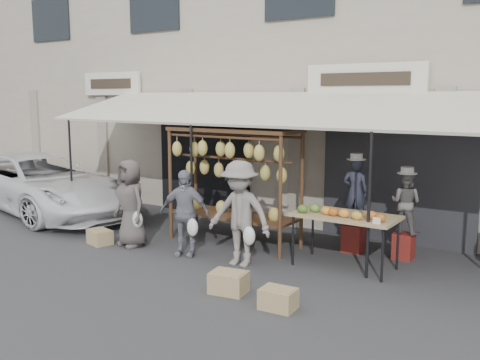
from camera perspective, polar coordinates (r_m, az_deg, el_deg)
The scene contains 16 objects.
ground_plane at distance 8.98m, azimuth -4.72°, elevation -9.42°, with size 90.00×90.00×0.00m, color #2D2D30.
shophouse at distance 14.21m, azimuth 12.00°, elevation 12.07°, with size 24.00×6.15×7.30m.
awning at distance 10.40m, azimuth 3.04°, elevation 7.54°, with size 10.00×2.35×2.92m.
banana_rack at distance 10.11m, azimuth -0.84°, elevation 1.80°, with size 2.60×0.90×2.24m.
produce_table at distance 8.93m, azimuth 11.05°, elevation -3.83°, with size 1.70×0.90×1.04m.
vendor_left at distance 9.88m, azimuth 12.19°, elevation -1.21°, with size 0.45×0.30×1.23m, color #282B3A.
vendor_right at distance 9.67m, azimuth 17.26°, elevation -2.31°, with size 0.53×0.41×1.09m, color #65615F.
customer_left at distance 10.29m, azimuth -11.59°, elevation -2.43°, with size 0.81×0.53×1.66m, color #4E4744.
customer_mid at distance 9.56m, azimuth -5.95°, elevation -3.51°, with size 0.91×0.38×1.55m, color gray.
customer_right at distance 8.92m, azimuth -0.02°, elevation -3.60°, with size 1.15×0.66×1.78m, color gray.
stool_left at distance 10.06m, azimuth 12.03°, elevation -6.08°, with size 0.36×0.36×0.50m, color maroon.
stool_right at distance 9.85m, azimuth 17.05°, elevation -6.74°, with size 0.33×0.33×0.46m, color maroon.
crate_near_a at distance 7.89m, azimuth -1.22°, elevation -10.86°, with size 0.51×0.39×0.31m, color tan.
crate_near_b at distance 7.35m, azimuth 4.10°, elevation -12.52°, with size 0.46×0.35×0.28m, color tan.
crate_far at distance 10.70m, azimuth -14.72°, elevation -5.90°, with size 0.46×0.35×0.27m, color tan.
van at distance 14.38m, azimuth -20.85°, elevation 1.15°, with size 2.26×4.90×2.04m, color white.
Camera 1 is at (5.34, -6.65, 2.83)m, focal length 40.00 mm.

